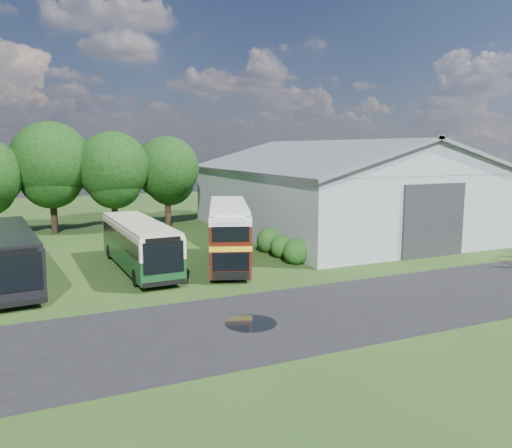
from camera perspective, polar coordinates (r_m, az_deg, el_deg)
name	(u,v)px	position (r m, az deg, el deg)	size (l,w,h in m)	color
ground	(254,300)	(24.63, -0.19, -8.66)	(120.00, 120.00, 0.00)	#1B3811
asphalt_road	(341,310)	(23.52, 9.65, -9.64)	(60.00, 8.00, 0.02)	black
puddle	(251,324)	(21.46, -0.60, -11.33)	(2.20, 2.20, 0.01)	black
storage_shed	(335,184)	(44.91, 9.06, 4.51)	(18.80, 24.80, 8.15)	gray
tree_mid	(51,162)	(46.32, -22.41, 6.59)	(6.80, 6.80, 9.60)	black
tree_right_a	(113,167)	(45.78, -16.03, 6.27)	(6.26, 6.26, 8.83)	black
tree_right_b	(167,169)	(47.55, -10.16, 6.24)	(5.98, 5.98, 8.45)	black
shrub_front	(296,263)	(32.23, 4.59, -4.52)	(1.70, 1.70, 1.70)	#194714
shrub_mid	(282,257)	(33.95, 2.96, -3.82)	(1.60, 1.60, 1.60)	#194714
shrub_back	(269,252)	(35.70, 1.50, -3.19)	(1.80, 1.80, 1.80)	#194714
bus_green_single	(139,244)	(31.12, -13.22, -2.24)	(2.91, 10.81, 2.96)	black
bus_maroon_double	(229,235)	(31.31, -3.13, -1.21)	(5.32, 9.44, 3.95)	black
bus_dark_single	(8,255)	(30.04, -26.46, -3.22)	(3.58, 11.23, 3.04)	black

